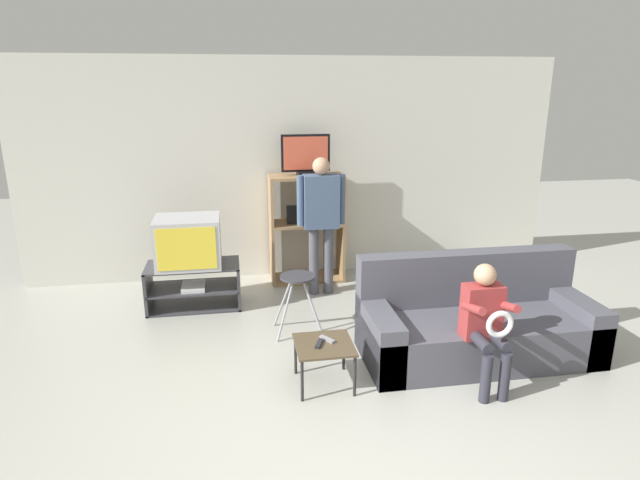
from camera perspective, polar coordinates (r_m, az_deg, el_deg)
ground_plane at (r=3.63m, az=5.32°, el=-23.04°), size 18.00×18.00×0.00m
wall_back at (r=6.46m, az=-2.65°, el=7.52°), size 6.40×0.06×2.60m
tv_stand at (r=5.84m, az=-13.29°, el=-4.79°), size 0.97×0.49×0.47m
television_main at (r=5.68m, az=-13.87°, el=-0.17°), size 0.66×0.53×0.51m
media_shelf at (r=6.33m, az=-1.45°, el=1.35°), size 0.87×0.42×1.28m
television_flat at (r=6.17m, az=-1.55°, el=8.96°), size 0.56×0.20×0.46m
folding_stool at (r=5.03m, az=-2.39°, el=-4.98°), size 0.46×0.37×0.58m
snack_table at (r=4.24m, az=0.44°, el=-11.49°), size 0.45×0.45×0.36m
remote_control_black at (r=4.20m, az=-0.09°, el=-10.99°), size 0.09×0.15×0.02m
remote_control_white at (r=4.27m, az=0.77°, el=-10.53°), size 0.11×0.14×0.02m
couch at (r=4.90m, az=16.26°, el=-8.57°), size 1.99×0.83×0.86m
person_standing_adult at (r=5.83m, az=0.12°, el=2.86°), size 0.53×0.20×1.54m
person_seated_child at (r=4.31m, az=17.27°, el=-7.99°), size 0.33×0.43×0.99m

